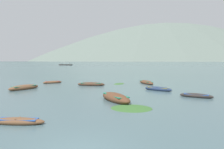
% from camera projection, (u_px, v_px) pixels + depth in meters
% --- Properties ---
extents(ground_plane, '(6000.00, 6000.00, 0.00)m').
position_uv_depth(ground_plane, '(124.00, 61.00, 1501.66)').
color(ground_plane, '#476066').
extents(mountain_1, '(1798.69, 1798.69, 438.11)m').
position_uv_depth(mountain_1, '(67.00, 38.00, 1923.52)').
color(mountain_1, '#4C5B56').
rests_on(mountain_1, ground).
extents(mountain_2, '(1827.95, 1827.95, 470.36)m').
position_uv_depth(mountain_2, '(152.00, 30.00, 1536.25)').
color(mountain_2, slate).
rests_on(mountain_2, ground).
extents(rowboat_0, '(4.14, 1.51, 0.59)m').
position_uv_depth(rowboat_0, '(91.00, 84.00, 29.77)').
color(rowboat_0, '#4C3323').
rests_on(rowboat_0, ground).
extents(rowboat_1, '(3.17, 4.30, 0.71)m').
position_uv_depth(rowboat_1, '(24.00, 88.00, 25.77)').
color(rowboat_1, brown).
rests_on(rowboat_1, ground).
extents(rowboat_2, '(3.25, 2.20, 0.50)m').
position_uv_depth(rowboat_2, '(196.00, 96.00, 20.15)').
color(rowboat_2, '#2D2826').
rests_on(rowboat_2, ground).
extents(rowboat_3, '(3.06, 2.55, 0.46)m').
position_uv_depth(rowboat_3, '(52.00, 82.00, 32.81)').
color(rowboat_3, brown).
rests_on(rowboat_3, ground).
extents(rowboat_5, '(2.54, 4.68, 0.61)m').
position_uv_depth(rowboat_5, '(146.00, 82.00, 32.27)').
color(rowboat_5, brown).
rests_on(rowboat_5, ground).
extents(rowboat_6, '(3.59, 4.71, 0.87)m').
position_uv_depth(rowboat_6, '(116.00, 98.00, 18.41)').
color(rowboat_6, brown).
rests_on(rowboat_6, ground).
extents(rowboat_7, '(3.45, 2.84, 0.59)m').
position_uv_depth(rowboat_7, '(158.00, 89.00, 24.76)').
color(rowboat_7, navy).
rests_on(rowboat_7, ground).
extents(rowboat_8, '(3.18, 0.86, 0.44)m').
position_uv_depth(rowboat_8, '(18.00, 121.00, 11.70)').
color(rowboat_8, brown).
rests_on(rowboat_8, ground).
extents(ferry_0, '(10.77, 5.53, 2.54)m').
position_uv_depth(ferry_0, '(66.00, 65.00, 159.93)').
color(ferry_0, '#2D2826').
rests_on(ferry_0, ground).
extents(weed_patch_2, '(2.25, 2.88, 0.14)m').
position_uv_depth(weed_patch_2, '(119.00, 84.00, 31.73)').
color(weed_patch_2, '#38662D').
rests_on(weed_patch_2, ground).
extents(weed_patch_5, '(3.38, 2.89, 0.14)m').
position_uv_depth(weed_patch_5, '(131.00, 108.00, 15.49)').
color(weed_patch_5, '#38662D').
rests_on(weed_patch_5, ground).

